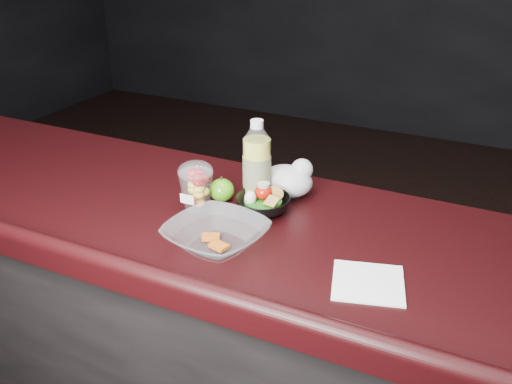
# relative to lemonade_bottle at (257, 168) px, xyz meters

# --- Properties ---
(counter) EXTENTS (4.06, 0.71, 1.02)m
(counter) POSITION_rel_lemonade_bottle_xyz_m (-0.02, -0.12, -0.61)
(counter) COLOR black
(counter) RESTS_ON ground
(lemonade_bottle) EXTENTS (0.08, 0.08, 0.25)m
(lemonade_bottle) POSITION_rel_lemonade_bottle_xyz_m (0.00, 0.00, 0.00)
(lemonade_bottle) COLOR yellow
(lemonade_bottle) RESTS_ON counter
(fruit_cup) EXTENTS (0.10, 0.10, 0.14)m
(fruit_cup) POSITION_rel_lemonade_bottle_xyz_m (-0.13, -0.12, -0.03)
(fruit_cup) COLOR white
(fruit_cup) RESTS_ON counter
(green_apple) EXTENTS (0.07, 0.07, 0.08)m
(green_apple) POSITION_rel_lemonade_bottle_xyz_m (-0.09, -0.05, -0.07)
(green_apple) COLOR #2C750D
(green_apple) RESTS_ON counter
(plastic_bag) EXTENTS (0.16, 0.13, 0.11)m
(plastic_bag) POSITION_rel_lemonade_bottle_xyz_m (0.07, 0.07, -0.05)
(plastic_bag) COLOR silver
(plastic_bag) RESTS_ON counter
(snack_bowl) EXTENTS (0.16, 0.16, 0.08)m
(snack_bowl) POSITION_rel_lemonade_bottle_xyz_m (0.05, -0.06, -0.07)
(snack_bowl) COLOR black
(snack_bowl) RESTS_ON counter
(takeout_bowl) EXTENTS (0.28, 0.28, 0.06)m
(takeout_bowl) POSITION_rel_lemonade_bottle_xyz_m (0.02, -0.27, -0.07)
(takeout_bowl) COLOR silver
(takeout_bowl) RESTS_ON counter
(paper_napkin) EXTENTS (0.20, 0.20, 0.00)m
(paper_napkin) POSITION_rel_lemonade_bottle_xyz_m (0.41, -0.26, -0.10)
(paper_napkin) COLOR white
(paper_napkin) RESTS_ON counter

